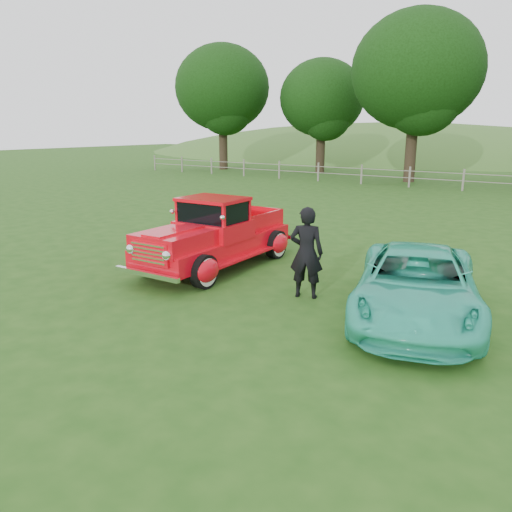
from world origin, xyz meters
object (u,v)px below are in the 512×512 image
Objects in this scene: tree_far_west at (222,88)px; teal_sedan at (417,285)px; man at (306,253)px; tree_mid_west at (322,98)px; tree_near_west at (417,71)px; red_pickup at (215,236)px.

tree_far_west is 2.14× the size of teal_sedan.
tree_far_west is 5.21× the size of man.
tree_far_west is 8.30m from tree_mid_west.
man is (5.52, -23.61, -5.84)m from tree_near_west.
man reaches higher than red_pickup.
tree_far_west is 16.03m from tree_near_west.
tree_near_west is at bearing -96.30° from man.
tree_far_west is 30.77m from red_pickup.
tree_near_west is 23.80m from red_pickup.
teal_sedan is (15.78, -26.53, -4.91)m from tree_mid_west.
man is (2.99, -0.72, 0.16)m from red_pickup.
red_pickup is 1.08× the size of teal_sedan.
teal_sedan is at bearing 162.75° from man.
tree_near_west reaches higher than teal_sedan.
man is at bearing -48.84° from tree_far_west.
tree_mid_west is 30.20m from man.
man is at bearing -63.07° from tree_mid_west.
red_pickup is 3.08m from man.
red_pickup is at bearing -67.87° from tree_mid_west.
tree_near_west is at bearing 91.49° from teal_sedan.
tree_mid_west is (8.00, 2.00, -0.94)m from tree_far_west.
tree_near_west is 24.94m from man.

